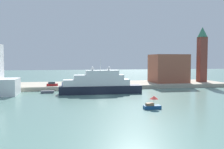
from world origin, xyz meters
TOP-DOWN VIEW (x-y plane):
  - ground at (0.00, 0.00)m, footprint 400.00×400.00m
  - quay_dock at (0.00, 26.89)m, footprint 110.00×21.79m
  - large_yacht at (0.01, 6.09)m, footprint 26.64×4.49m
  - small_motorboat at (8.34, -21.13)m, footprint 3.83×1.97m
  - work_barge at (-16.69, 10.35)m, footprint 4.18×1.48m
  - harbor_building at (32.55, 26.79)m, footprint 14.25×12.62m
  - bell_tower at (47.56, 25.70)m, footprint 4.31×4.31m
  - parked_car at (-15.66, 19.86)m, footprint 4.02×1.85m
  - person_figure at (-11.98, 17.61)m, footprint 0.36×0.36m
  - mooring_bollard at (-0.73, 17.44)m, footprint 0.48×0.48m

SIDE VIEW (x-z plane):
  - ground at x=0.00m, z-range 0.00..0.00m
  - work_barge at x=-16.69m, z-range 0.00..0.80m
  - quay_dock at x=0.00m, z-range 0.00..1.41m
  - small_motorboat at x=8.34m, z-range -0.31..2.59m
  - mooring_bollard at x=-0.73m, z-range 1.41..2.21m
  - parked_car at x=-15.66m, z-range 1.31..2.77m
  - person_figure at x=-11.98m, z-range 1.35..3.10m
  - large_yacht at x=0.01m, z-range -2.63..8.71m
  - harbor_building at x=32.55m, z-range 1.41..13.27m
  - bell_tower at x=47.56m, z-range 2.50..26.21m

